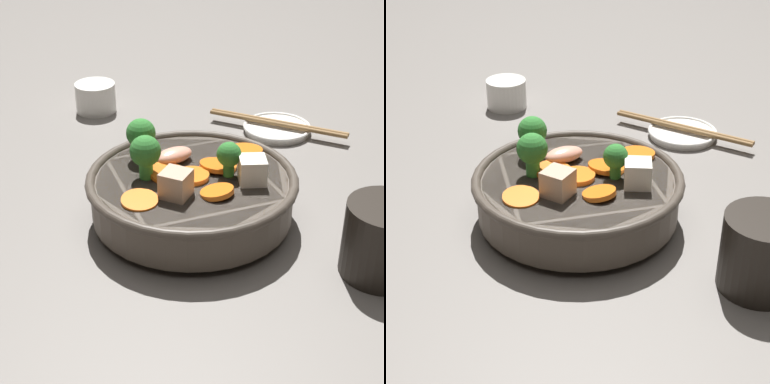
# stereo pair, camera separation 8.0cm
# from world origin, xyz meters

# --- Properties ---
(ground_plane) EXTENTS (3.00, 3.00, 0.00)m
(ground_plane) POSITION_xyz_m (0.00, 0.00, 0.00)
(ground_plane) COLOR slate
(stirfry_bowl) EXTENTS (0.26, 0.26, 0.12)m
(stirfry_bowl) POSITION_xyz_m (-0.00, 0.00, 0.04)
(stirfry_bowl) COLOR #51473D
(stirfry_bowl) RESTS_ON ground_plane
(side_saucer) EXTENTS (0.11, 0.11, 0.01)m
(side_saucer) POSITION_xyz_m (0.13, 0.26, 0.01)
(side_saucer) COLOR white
(side_saucer) RESTS_ON ground_plane
(tea_cup) EXTENTS (0.07, 0.07, 0.05)m
(tea_cup) POSITION_xyz_m (-0.18, 0.34, 0.03)
(tea_cup) COLOR white
(tea_cup) RESTS_ON ground_plane
(dark_mug) EXTENTS (0.11, 0.09, 0.09)m
(dark_mug) POSITION_xyz_m (0.22, -0.10, 0.04)
(dark_mug) COLOR black
(dark_mug) RESTS_ON ground_plane
(chopsticks_pair) EXTENTS (0.22, 0.10, 0.01)m
(chopsticks_pair) POSITION_xyz_m (0.13, 0.26, 0.02)
(chopsticks_pair) COLOR olive
(chopsticks_pair) RESTS_ON side_saucer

